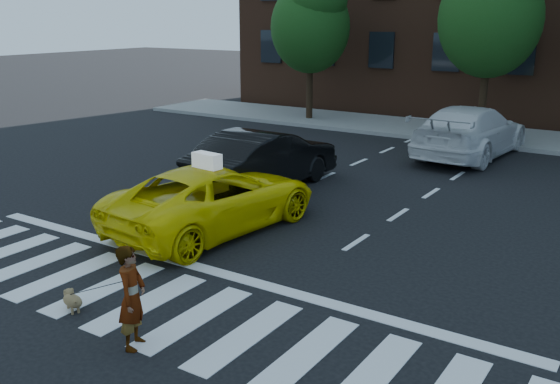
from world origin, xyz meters
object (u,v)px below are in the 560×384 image
(tree_left, at_px, (311,17))
(tree_mid, at_px, (492,5))
(black_sedan, at_px, (264,159))
(woman, at_px, (132,297))
(dog, at_px, (72,299))
(taxi, at_px, (214,198))
(white_suv, at_px, (470,131))

(tree_left, xyz_separation_m, tree_mid, (7.50, -0.00, 0.41))
(tree_left, xyz_separation_m, black_sedan, (4.59, -10.21, -3.63))
(black_sedan, bearing_deg, woman, 114.35)
(black_sedan, bearing_deg, dog, 103.65)
(black_sedan, bearing_deg, taxi, 108.54)
(black_sedan, height_order, white_suv, white_suv)
(taxi, relative_size, white_suv, 0.88)
(tree_mid, xyz_separation_m, taxi, (-1.93, -13.51, -4.14))
(tree_left, xyz_separation_m, dog, (6.15, -17.83, -4.26))
(tree_mid, distance_m, dog, 18.49)
(taxi, distance_m, dog, 4.40)
(woman, bearing_deg, black_sedan, -1.80)
(white_suv, bearing_deg, tree_mid, -77.50)
(white_suv, distance_m, dog, 14.76)
(tree_left, xyz_separation_m, taxi, (5.57, -13.51, -3.73))
(tree_left, distance_m, black_sedan, 11.77)
(black_sedan, bearing_deg, tree_left, -63.73)
(tree_mid, height_order, taxi, tree_mid)
(dog, bearing_deg, woman, 14.06)
(woman, bearing_deg, tree_mid, -23.06)
(tree_mid, relative_size, black_sedan, 1.45)
(white_suv, bearing_deg, taxi, 79.73)
(white_suv, height_order, dog, white_suv)
(white_suv, distance_m, woman, 14.89)
(black_sedan, height_order, dog, black_sedan)
(tree_left, relative_size, tree_mid, 0.92)
(white_suv, relative_size, dog, 11.07)
(woman, bearing_deg, tree_left, -0.71)
(tree_left, bearing_deg, dog, -70.96)
(tree_mid, bearing_deg, woman, -88.98)
(woman, bearing_deg, dog, 57.03)
(tree_left, height_order, tree_mid, tree_mid)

